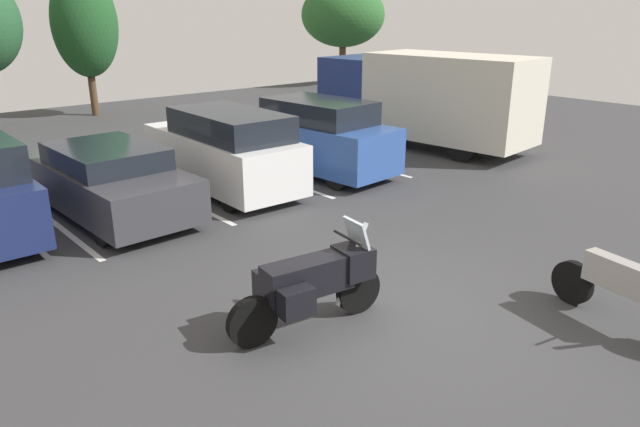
{
  "coord_description": "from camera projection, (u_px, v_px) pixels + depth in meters",
  "views": [
    {
      "loc": [
        -5.71,
        -4.87,
        4.06
      ],
      "look_at": [
        -0.05,
        1.67,
        1.04
      ],
      "focal_mm": 33.02,
      "sensor_mm": 36.0,
      "label": 1
    }
  ],
  "objects": [
    {
      "name": "car_charcoal",
      "position": [
        107.0,
        180.0,
        12.09
      ],
      "size": [
        2.06,
        4.93,
        1.46
      ],
      "color": "#38383D",
      "rests_on": "ground"
    },
    {
      "name": "car_blue",
      "position": [
        314.0,
        137.0,
        15.17
      ],
      "size": [
        2.12,
        4.74,
        1.9
      ],
      "color": "#2D519E",
      "rests_on": "ground"
    },
    {
      "name": "parking_stripes",
      "position": [
        119.0,
        209.0,
        12.56
      ],
      "size": [
        13.4,
        4.93,
        0.01
      ],
      "color": "silver",
      "rests_on": "ground"
    },
    {
      "name": "box_truck",
      "position": [
        424.0,
        96.0,
        17.97
      ],
      "size": [
        2.87,
        7.0,
        2.8
      ],
      "color": "navy",
      "rests_on": "ground"
    },
    {
      "name": "motorcycle_touring",
      "position": [
        314.0,
        281.0,
        7.74
      ],
      "size": [
        2.31,
        0.97,
        1.4
      ],
      "color": "black",
      "rests_on": "ground"
    },
    {
      "name": "ground",
      "position": [
        399.0,
        314.0,
        8.36
      ],
      "size": [
        44.0,
        44.0,
        0.1
      ],
      "primitive_type": "cube",
      "color": "#38383A"
    },
    {
      "name": "tree_far_right",
      "position": [
        85.0,
        24.0,
        22.48
      ],
      "size": [
        2.46,
        2.46,
        5.52
      ],
      "color": "#4C3823",
      "rests_on": "ground"
    },
    {
      "name": "car_white",
      "position": [
        224.0,
        150.0,
        13.66
      ],
      "size": [
        1.89,
        4.68,
        1.89
      ],
      "color": "white",
      "rests_on": "ground"
    },
    {
      "name": "motorcycle_second",
      "position": [
        625.0,
        291.0,
        7.76
      ],
      "size": [
        0.7,
        2.17,
        1.28
      ],
      "color": "black",
      "rests_on": "ground"
    },
    {
      "name": "tree_far_left",
      "position": [
        343.0,
        15.0,
        32.12
      ],
      "size": [
        4.56,
        4.56,
        5.44
      ],
      "color": "#4C3823",
      "rests_on": "ground"
    }
  ]
}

